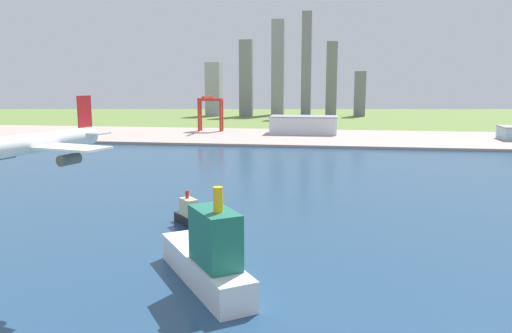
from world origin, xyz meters
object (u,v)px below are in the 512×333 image
(ferry_boat, at_px, (208,258))
(warehouse_main, at_px, (304,125))
(airplane_landing, at_px, (29,145))
(port_crane_red, at_px, (210,105))
(tugboat_small, at_px, (190,216))

(ferry_boat, height_order, warehouse_main, ferry_boat)
(airplane_landing, distance_m, port_crane_red, 417.46)
(tugboat_small, xyz_separation_m, port_crane_red, (-75.97, 337.01, 25.69))
(tugboat_small, bearing_deg, warehouse_main, 85.97)
(tugboat_small, relative_size, warehouse_main, 0.29)
(ferry_boat, relative_size, warehouse_main, 0.66)
(port_crane_red, relative_size, warehouse_main, 0.60)
(tugboat_small, bearing_deg, ferry_boat, -69.19)
(tugboat_small, xyz_separation_m, warehouse_main, (22.97, 326.33, 7.59))
(airplane_landing, distance_m, ferry_boat, 52.23)
(airplane_landing, distance_m, warehouse_main, 404.89)
(ferry_boat, height_order, port_crane_red, port_crane_red)
(warehouse_main, bearing_deg, tugboat_small, -94.03)
(ferry_boat, distance_m, port_crane_red, 404.11)
(ferry_boat, relative_size, port_crane_red, 1.10)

